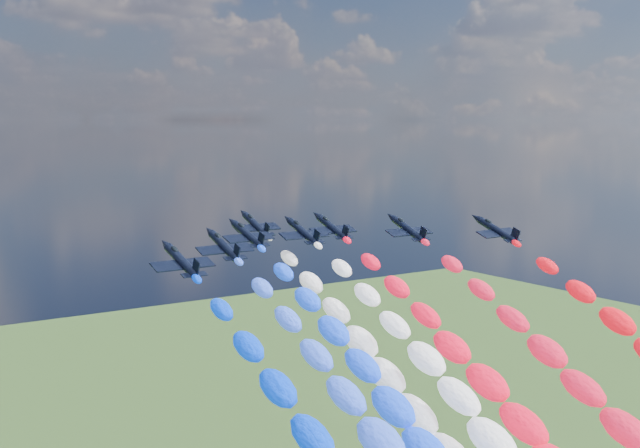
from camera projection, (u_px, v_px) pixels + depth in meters
jet_0 at (181, 261)px, 120.07m from camera, size 9.62×12.74×6.79m
jet_1 at (224, 246)px, 134.41m from camera, size 9.10×12.36×6.79m
jet_2 at (247, 234)px, 147.61m from camera, size 9.87×12.92×6.79m
jet_3 at (303, 232)px, 151.19m from camera, size 9.25×12.47×6.79m
jet_4 at (255, 225)px, 161.34m from camera, size 9.35×12.55×6.79m
jet_5 at (332, 227)px, 157.60m from camera, size 9.25×12.48×6.79m
jet_6 at (408, 229)px, 155.18m from camera, size 9.19×12.43×6.79m
jet_7 at (496, 230)px, 153.51m from camera, size 9.86×12.91×6.79m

